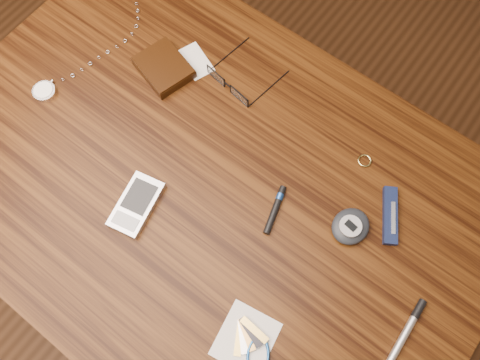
{
  "coord_description": "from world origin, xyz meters",
  "views": [
    {
      "loc": [
        0.22,
        -0.19,
        1.51
      ],
      "look_at": [
        0.05,
        0.04,
        0.76
      ],
      "focal_mm": 35.0,
      "sensor_mm": 36.0,
      "label": 1
    }
  ],
  "objects_px": {
    "desk": "(209,200)",
    "notepad_keys": "(252,347)",
    "silver_pen": "(405,334)",
    "eyeglasses": "(230,84)",
    "pocket_watch": "(50,87)",
    "pocket_knife": "(390,215)",
    "wallet_and_card": "(165,67)",
    "pda_phone": "(136,204)",
    "pedometer": "(350,226)"
  },
  "relations": [
    {
      "from": "pocket_watch",
      "to": "wallet_and_card",
      "type": "bearing_deg",
      "value": 47.55
    },
    {
      "from": "notepad_keys",
      "to": "silver_pen",
      "type": "distance_m",
      "value": 0.23
    },
    {
      "from": "desk",
      "to": "pocket_watch",
      "type": "xyz_separation_m",
      "value": [
        -0.35,
        -0.03,
        0.11
      ]
    },
    {
      "from": "pedometer",
      "to": "notepad_keys",
      "type": "relative_size",
      "value": 0.66
    },
    {
      "from": "pda_phone",
      "to": "notepad_keys",
      "type": "height_order",
      "value": "pda_phone"
    },
    {
      "from": "eyeglasses",
      "to": "pocket_watch",
      "type": "distance_m",
      "value": 0.34
    },
    {
      "from": "wallet_and_card",
      "to": "pocket_watch",
      "type": "distance_m",
      "value": 0.22
    },
    {
      "from": "notepad_keys",
      "to": "pocket_knife",
      "type": "bearing_deg",
      "value": 78.79
    },
    {
      "from": "wallet_and_card",
      "to": "pocket_watch",
      "type": "bearing_deg",
      "value": -132.45
    },
    {
      "from": "wallet_and_card",
      "to": "pda_phone",
      "type": "distance_m",
      "value": 0.27
    },
    {
      "from": "wallet_and_card",
      "to": "pocket_watch",
      "type": "relative_size",
      "value": 0.42
    },
    {
      "from": "wallet_and_card",
      "to": "pocket_knife",
      "type": "bearing_deg",
      "value": 0.93
    },
    {
      "from": "desk",
      "to": "wallet_and_card",
      "type": "distance_m",
      "value": 0.26
    },
    {
      "from": "desk",
      "to": "notepad_keys",
      "type": "relative_size",
      "value": 8.87
    },
    {
      "from": "pedometer",
      "to": "pocket_knife",
      "type": "bearing_deg",
      "value": 53.33
    },
    {
      "from": "pocket_knife",
      "to": "silver_pen",
      "type": "bearing_deg",
      "value": -52.47
    },
    {
      "from": "eyeglasses",
      "to": "pedometer",
      "type": "relative_size",
      "value": 1.68
    },
    {
      "from": "eyeglasses",
      "to": "wallet_and_card",
      "type": "bearing_deg",
      "value": -159.25
    },
    {
      "from": "pedometer",
      "to": "notepad_keys",
      "type": "bearing_deg",
      "value": -94.03
    },
    {
      "from": "pda_phone",
      "to": "silver_pen",
      "type": "xyz_separation_m",
      "value": [
        0.47,
        0.09,
        -0.0
      ]
    },
    {
      "from": "eyeglasses",
      "to": "pocket_knife",
      "type": "height_order",
      "value": "eyeglasses"
    },
    {
      "from": "desk",
      "to": "notepad_keys",
      "type": "xyz_separation_m",
      "value": [
        0.23,
        -0.17,
        0.11
      ]
    },
    {
      "from": "silver_pen",
      "to": "pda_phone",
      "type": "bearing_deg",
      "value": -168.81
    },
    {
      "from": "pocket_knife",
      "to": "silver_pen",
      "type": "relative_size",
      "value": 0.66
    },
    {
      "from": "eyeglasses",
      "to": "pda_phone",
      "type": "xyz_separation_m",
      "value": [
        0.02,
        -0.28,
        -0.0
      ]
    },
    {
      "from": "pedometer",
      "to": "pocket_knife",
      "type": "relative_size",
      "value": 0.77
    },
    {
      "from": "pda_phone",
      "to": "wallet_and_card",
      "type": "bearing_deg",
      "value": 120.24
    },
    {
      "from": "pda_phone",
      "to": "silver_pen",
      "type": "distance_m",
      "value": 0.48
    },
    {
      "from": "pocket_knife",
      "to": "pocket_watch",
      "type": "bearing_deg",
      "value": -165.21
    },
    {
      "from": "desk",
      "to": "pedometer",
      "type": "bearing_deg",
      "value": 18.16
    },
    {
      "from": "pocket_knife",
      "to": "pda_phone",
      "type": "bearing_deg",
      "value": -145.38
    },
    {
      "from": "notepad_keys",
      "to": "pocket_knife",
      "type": "height_order",
      "value": "pocket_knife"
    },
    {
      "from": "eyeglasses",
      "to": "silver_pen",
      "type": "bearing_deg",
      "value": -21.29
    },
    {
      "from": "wallet_and_card",
      "to": "silver_pen",
      "type": "bearing_deg",
      "value": -13.27
    },
    {
      "from": "silver_pen",
      "to": "pocket_knife",
      "type": "bearing_deg",
      "value": 127.53
    },
    {
      "from": "pocket_watch",
      "to": "pedometer",
      "type": "relative_size",
      "value": 4.44
    },
    {
      "from": "pda_phone",
      "to": "pedometer",
      "type": "relative_size",
      "value": 1.53
    },
    {
      "from": "pocket_watch",
      "to": "pedometer",
      "type": "xyz_separation_m",
      "value": [
        0.59,
        0.11,
        0.01
      ]
    },
    {
      "from": "notepad_keys",
      "to": "pda_phone",
      "type": "bearing_deg",
      "value": 167.67
    },
    {
      "from": "pocket_watch",
      "to": "pocket_knife",
      "type": "relative_size",
      "value": 3.43
    },
    {
      "from": "pda_phone",
      "to": "notepad_keys",
      "type": "bearing_deg",
      "value": -12.33
    },
    {
      "from": "pocket_watch",
      "to": "notepad_keys",
      "type": "distance_m",
      "value": 0.59
    },
    {
      "from": "pocket_watch",
      "to": "pda_phone",
      "type": "xyz_separation_m",
      "value": [
        0.28,
        -0.08,
        0.0
      ]
    },
    {
      "from": "pda_phone",
      "to": "silver_pen",
      "type": "height_order",
      "value": "pda_phone"
    },
    {
      "from": "wallet_and_card",
      "to": "pocket_knife",
      "type": "height_order",
      "value": "wallet_and_card"
    },
    {
      "from": "eyeglasses",
      "to": "pda_phone",
      "type": "bearing_deg",
      "value": -86.76
    },
    {
      "from": "pocket_watch",
      "to": "desk",
      "type": "bearing_deg",
      "value": 4.85
    },
    {
      "from": "notepad_keys",
      "to": "silver_pen",
      "type": "relative_size",
      "value": 0.77
    },
    {
      "from": "eyeglasses",
      "to": "pocket_watch",
      "type": "relative_size",
      "value": 0.38
    },
    {
      "from": "desk",
      "to": "pocket_watch",
      "type": "height_order",
      "value": "pocket_watch"
    }
  ]
}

